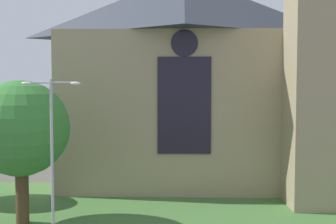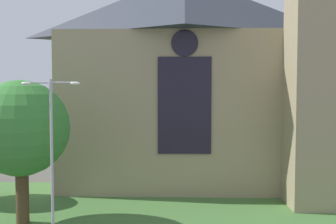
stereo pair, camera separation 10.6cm
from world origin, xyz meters
name	(u,v)px [view 1 (the left image)]	position (x,y,z in m)	size (l,w,h in m)	color
ground	(158,208)	(0.00, 10.00, 0.00)	(160.00, 160.00, 0.00)	#56544C
grass_verge	(157,216)	(0.00, 8.00, 0.00)	(120.00, 20.00, 0.01)	#477538
church_building	(192,76)	(2.77, 18.37, 10.27)	(23.20, 16.20, 26.00)	tan
tree_left_near	(21,129)	(-8.95, 6.17, 6.41)	(6.41, 6.41, 9.67)	#4C3823
streetlamp_near	(52,143)	(-5.66, 2.40, 5.99)	(3.37, 0.26, 9.62)	#B2B2B7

